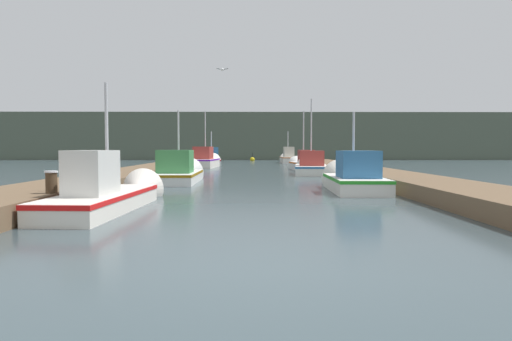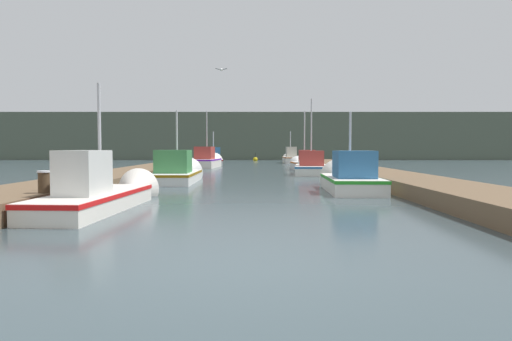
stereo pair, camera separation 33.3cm
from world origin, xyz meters
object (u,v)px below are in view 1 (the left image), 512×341
Objects in this scene: channel_buoy at (252,159)px; seagull_lead at (222,69)px; fishing_boat_2 at (180,172)px; fishing_boat_7 at (288,158)px; fishing_boat_4 at (303,164)px; fishing_boat_0 at (112,193)px; fishing_boat_3 at (311,167)px; fishing_boat_6 at (211,160)px; fishing_boat_1 at (351,178)px; fishing_boat_5 at (206,161)px; mooring_piling_0 at (307,159)px; mooring_piling_1 at (52,192)px.

seagull_lead reaches higher than channel_buoy.
seagull_lead is at bearing 34.82° from fishing_boat_2.
fishing_boat_4 is at bearing -90.38° from fishing_boat_7.
fishing_boat_4 is (7.05, 19.48, 0.04)m from fishing_boat_0.
fishing_boat_3 is 15.37m from fishing_boat_6.
fishing_boat_5 is (-7.03, 18.99, 0.09)m from fishing_boat_1.
fishing_boat_4 is 6.54m from mooring_piling_0.
fishing_boat_4 is 0.90× the size of fishing_boat_5.
fishing_boat_2 is at bearing 81.89° from mooring_piling_1.
fishing_boat_1 reaches higher than mooring_piling_1.
fishing_boat_4 is at bearing -56.98° from fishing_boat_6.
fishing_boat_5 is at bearing 96.99° from seagull_lead.
fishing_boat_2 is (0.32, 8.86, 0.04)m from fishing_boat_0.
mooring_piling_1 is at bearing -135.26° from fishing_boat_0.
fishing_boat_6 is 10.03× the size of seagull_lead.
fishing_boat_0 is at bearing -114.49° from fishing_boat_4.
fishing_boat_7 reaches higher than fishing_boat_2.
seagull_lead reaches higher than fishing_boat_2.
mooring_piling_0 is at bearing 89.30° from fishing_boat_1.
fishing_boat_6 is (-6.91, 13.74, 0.02)m from fishing_boat_3.
fishing_boat_2 is (-6.76, 4.03, -0.01)m from fishing_boat_1.
fishing_boat_1 is at bearing -49.06° from seagull_lead.
fishing_boat_3 is 5.09× the size of channel_buoy.
seagull_lead is (-4.80, -4.71, 4.76)m from fishing_boat_3.
fishing_boat_5 is (-0.27, 14.96, 0.10)m from fishing_boat_2.
mooring_piling_0 is at bearing 71.07° from mooring_piling_1.
fishing_boat_4 is at bearing 60.55° from seagull_lead.
mooring_piling_1 is (-8.16, -5.79, 0.07)m from fishing_boat_1.
channel_buoy is (-3.47, 7.59, -0.34)m from fishing_boat_7.
seagull_lead reaches higher than fishing_boat_6.
fishing_boat_7 is at bearing 74.21° from fishing_boat_2.
fishing_boat_0 is at bearing -107.44° from mooring_piling_0.
fishing_boat_6 is at bearing 161.64° from mooring_piling_0.
fishing_boat_3 reaches higher than fishing_boat_6.
mooring_piling_1 is 1.77× the size of seagull_lead.
fishing_boat_5 is at bearing -101.91° from channel_buoy.
fishing_boat_0 reaches higher than mooring_piling_1.
fishing_boat_1 is at bearing -64.87° from fishing_boat_5.
seagull_lead is (2.16, 10.15, 4.79)m from fishing_boat_0.
fishing_boat_1 is at bearing 37.33° from fishing_boat_0.
fishing_boat_4 is at bearing 73.14° from fishing_boat_0.
fishing_boat_1 is 36.51m from channel_buoy.
fishing_boat_3 is at bearing 67.92° from fishing_boat_0.
fishing_boat_0 is 23.82m from fishing_boat_5.
channel_buoy is (-3.37, 36.35, -0.27)m from fishing_boat_1.
mooring_piling_1 is (-1.07, -0.96, 0.12)m from fishing_boat_0.
fishing_boat_0 reaches higher than fishing_boat_1.
mooring_piling_0 is (8.08, -2.68, 0.19)m from fishing_boat_6.
fishing_boat_1 is 9.42× the size of seagull_lead.
fishing_boat_6 is 4.51× the size of mooring_piling_0.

